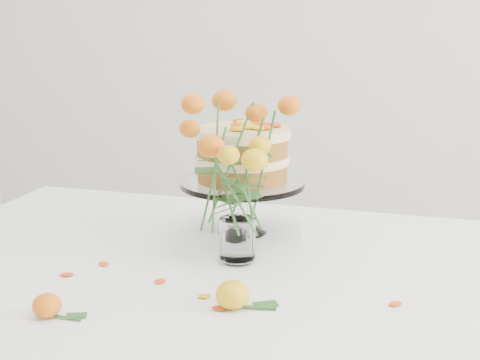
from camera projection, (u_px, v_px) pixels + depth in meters
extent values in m
cube|color=tan|center=(238.00, 282.00, 1.29)|extent=(1.40, 0.90, 0.04)
cylinder|color=tan|center=(65.00, 333.00, 1.89)|extent=(0.06, 0.06, 0.71)
cube|color=white|center=(238.00, 271.00, 1.28)|extent=(1.42, 0.92, 0.01)
cube|color=white|center=(288.00, 245.00, 1.74)|extent=(1.42, 0.01, 0.20)
cube|color=white|center=(242.00, 234.00, 1.48)|extent=(0.32, 0.32, 0.01)
cylinder|color=white|center=(242.00, 205.00, 1.46)|extent=(0.03, 0.03, 0.09)
cylinder|color=white|center=(242.00, 183.00, 1.45)|extent=(0.27, 0.27, 0.01)
cylinder|color=brown|center=(242.00, 171.00, 1.44)|extent=(0.21, 0.21, 0.04)
cylinder|color=beige|center=(242.00, 159.00, 1.44)|extent=(0.22, 0.22, 0.02)
cylinder|color=brown|center=(242.00, 146.00, 1.43)|extent=(0.21, 0.21, 0.04)
cylinder|color=beige|center=(242.00, 132.00, 1.42)|extent=(0.23, 0.23, 0.02)
cylinder|color=white|center=(237.00, 260.00, 1.32)|extent=(0.06, 0.06, 0.01)
cylinder|color=white|center=(237.00, 239.00, 1.31)|extent=(0.07, 0.07, 0.08)
ellipsoid|color=yellow|center=(232.00, 295.00, 1.11)|extent=(0.06, 0.06, 0.05)
cylinder|color=#2D6026|center=(256.00, 308.00, 1.11)|extent=(0.07, 0.02, 0.01)
ellipsoid|color=#D4660A|center=(47.00, 305.00, 1.08)|extent=(0.05, 0.05, 0.04)
cylinder|color=#2D6026|center=(65.00, 318.00, 1.07)|extent=(0.06, 0.01, 0.00)
ellipsoid|color=#E1B90E|center=(160.00, 281.00, 1.22)|extent=(0.03, 0.02, 0.00)
ellipsoid|color=#E1B90E|center=(204.00, 296.00, 1.16)|extent=(0.03, 0.02, 0.00)
ellipsoid|color=#E1B90E|center=(219.00, 309.00, 1.11)|extent=(0.03, 0.02, 0.00)
ellipsoid|color=#E1B90E|center=(104.00, 264.00, 1.31)|extent=(0.03, 0.02, 0.00)
ellipsoid|color=#E1B90E|center=(67.00, 275.00, 1.25)|extent=(0.03, 0.02, 0.00)
ellipsoid|color=#E1B90E|center=(395.00, 304.00, 1.13)|extent=(0.03, 0.02, 0.00)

